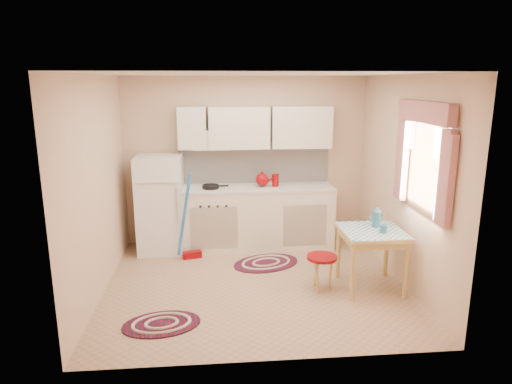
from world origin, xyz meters
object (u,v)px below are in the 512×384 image
at_px(base_cabinets, 256,218).
at_px(table, 371,259).
at_px(fridge, 161,204).
at_px(stool, 321,273).

distance_m(base_cabinets, table, 1.97).
height_order(fridge, base_cabinets, fridge).
bearing_deg(fridge, table, -29.51).
height_order(fridge, table, fridge).
height_order(table, stool, table).
bearing_deg(stool, base_cabinets, 112.80).
bearing_deg(fridge, stool, -35.99).
bearing_deg(stool, table, -0.97).
xyz_separation_m(base_cabinets, table, (1.23, -1.53, -0.08)).
bearing_deg(base_cabinets, stool, -67.20).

